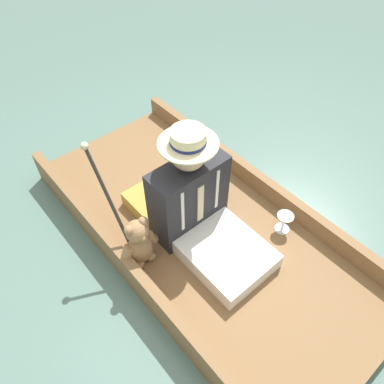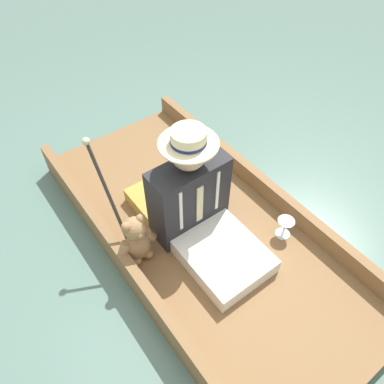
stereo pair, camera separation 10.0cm
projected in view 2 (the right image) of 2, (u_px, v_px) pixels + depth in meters
name	position (u px, v px, depth m)	size (l,w,h in m)	color
ground_plane	(201.00, 238.00, 2.50)	(16.00, 16.00, 0.00)	slate
punt_boat	(201.00, 232.00, 2.45)	(1.13, 2.43, 0.24)	brown
seat_cushion	(167.00, 194.00, 2.55)	(0.48, 0.33, 0.10)	#B7933D
seated_person	(199.00, 208.00, 2.19)	(0.48, 0.76, 0.77)	white
teddy_bear	(137.00, 240.00, 2.15)	(0.25, 0.15, 0.36)	#9E754C
wine_glass	(285.00, 224.00, 2.31)	(0.11, 0.11, 0.14)	silver
walking_cane	(108.00, 194.00, 2.05)	(0.04, 0.40, 0.72)	#2D2823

